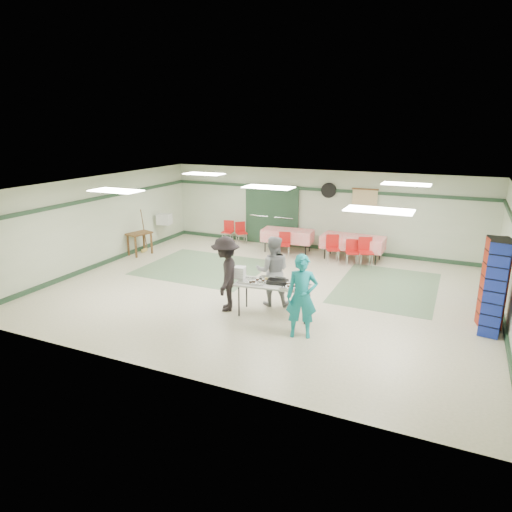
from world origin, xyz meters
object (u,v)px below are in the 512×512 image
at_px(chair_c, 366,249).
at_px(crate_stack_blue_b, 495,289).
at_px(chair_a, 352,250).
at_px(crate_stack_blue_a, 490,271).
at_px(chair_d, 285,242).
at_px(crate_stack_red, 494,283).
at_px(volunteer_grey, 273,271).
at_px(volunteer_teal, 302,297).
at_px(printer_table, 139,236).
at_px(chair_loose_b, 228,229).
at_px(chair_b, 333,246).
at_px(chair_loose_a, 241,230).
at_px(broom, 144,230).
at_px(office_printer, 164,219).
at_px(dining_table_b, 287,235).
at_px(volunteer_dark, 226,274).
at_px(serving_table, 275,285).
at_px(dining_table_a, 353,242).

height_order(chair_c, crate_stack_blue_b, crate_stack_blue_b).
relative_size(chair_a, crate_stack_blue_a, 0.48).
relative_size(chair_d, crate_stack_red, 0.41).
xyz_separation_m(volunteer_grey, crate_stack_blue_b, (4.67, 0.30, 0.16)).
distance_m(chair_c, chair_d, 2.60).
height_order(chair_c, chair_d, chair_c).
bearing_deg(volunteer_teal, printer_table, 134.83).
xyz_separation_m(volunteer_grey, chair_loose_b, (-3.71, 4.80, -0.35)).
xyz_separation_m(chair_b, crate_stack_red, (4.29, -3.21, 0.44)).
xyz_separation_m(chair_loose_a, broom, (-2.46, -2.34, 0.28)).
bearing_deg(chair_loose_b, broom, -141.59).
bearing_deg(crate_stack_blue_a, crate_stack_blue_b, -90.00).
height_order(chair_d, office_printer, office_printer).
bearing_deg(crate_stack_blue_a, office_printer, 172.23).
xyz_separation_m(dining_table_b, chair_loose_b, (-2.39, 0.28, -0.08)).
height_order(chair_a, crate_stack_blue_a, crate_stack_blue_a).
height_order(volunteer_dark, chair_loose_b, volunteer_dark).
xyz_separation_m(volunteer_dark, chair_d, (-0.33, 4.67, -0.38)).
bearing_deg(chair_loose_b, volunteer_teal, -61.50).
relative_size(office_printer, broom, 0.32).
distance_m(serving_table, crate_stack_blue_b, 4.49).
distance_m(volunteer_grey, office_printer, 6.69).
height_order(chair_a, chair_loose_b, chair_loose_b).
height_order(chair_d, crate_stack_red, crate_stack_red).
bearing_deg(office_printer, volunteer_grey, -45.20).
bearing_deg(volunteer_teal, chair_c, 69.82).
relative_size(volunteer_grey, chair_loose_b, 2.09).
xyz_separation_m(chair_b, chair_d, (-1.59, -0.00, -0.04)).
distance_m(volunteer_grey, printer_table, 6.04).
bearing_deg(dining_table_a, office_printer, -170.78).
xyz_separation_m(chair_loose_a, crate_stack_blue_a, (7.92, -2.68, 0.35)).
bearing_deg(chair_b, chair_loose_a, 142.49).
bearing_deg(volunteer_grey, broom, -44.45).
xyz_separation_m(volunteer_teal, chair_a, (-0.18, 5.28, -0.38)).
xyz_separation_m(volunteer_dark, chair_a, (1.86, 4.67, -0.39)).
bearing_deg(chair_c, crate_stack_blue_a, -50.15).
height_order(volunteer_dark, crate_stack_blue_b, crate_stack_blue_b).
height_order(chair_loose_a, broom, broom).
bearing_deg(serving_table, dining_table_b, 99.87).
distance_m(chair_c, chair_loose_a, 4.74).
bearing_deg(volunteer_teal, volunteer_grey, 113.57).
xyz_separation_m(volunteer_grey, chair_c, (1.40, 3.96, -0.29)).
relative_size(serving_table, printer_table, 2.08).
bearing_deg(office_printer, volunteer_teal, -48.52).
distance_m(chair_d, crate_stack_red, 6.71).
bearing_deg(chair_loose_b, crate_stack_red, -35.81).
relative_size(dining_table_a, chair_d, 2.43).
bearing_deg(chair_c, chair_a, 159.14).
height_order(chair_d, broom, broom).
height_order(office_printer, broom, broom).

